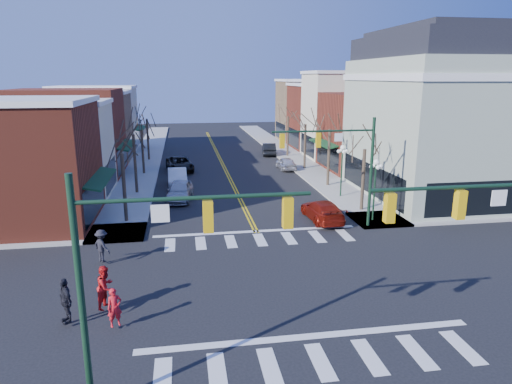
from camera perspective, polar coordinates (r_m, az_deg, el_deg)
name	(u,v)px	position (r m, az deg, el deg)	size (l,w,h in m)	color
ground	(282,284)	(22.27, 3.28, -11.43)	(160.00, 160.00, 0.00)	black
sidewalk_left	(134,190)	(40.95, -15.01, 0.21)	(3.50, 70.00, 0.15)	#9E9B93
sidewalk_right	(328,183)	(42.81, 8.96, 1.13)	(3.50, 70.00, 0.15)	#9E9B93
bldg_left_brick_a	(11,166)	(33.70, -28.27, 2.88)	(10.00, 8.50, 8.00)	maroon
bldg_left_stucco_a	(45,151)	(41.04, -24.84, 4.65)	(10.00, 7.00, 7.50)	beige
bldg_left_brick_b	(68,133)	(48.66, -22.47, 6.78)	(10.00, 9.00, 8.50)	maroon
bldg_left_tan	(85,128)	(56.72, -20.61, 7.50)	(10.00, 7.50, 7.80)	#90724F
bldg_left_stucco_b	(96,120)	(64.28, -19.33, 8.47)	(10.00, 8.00, 8.20)	beige
bldg_right_brick_a	(374,132)	(49.85, 14.53, 7.26)	(10.00, 8.50, 8.00)	maroon
bldg_right_stucco	(348,116)	(56.90, 11.46, 9.25)	(10.00, 7.00, 10.00)	beige
bldg_right_brick_b	(329,117)	(64.01, 9.06, 9.20)	(10.00, 8.00, 8.50)	maroon
bldg_right_tan	(312,111)	(71.61, 7.06, 9.98)	(10.00, 8.00, 9.00)	#90724F
victorian_corner	(445,115)	(40.12, 22.55, 8.89)	(12.25, 14.25, 13.30)	#A1AC95
traffic_mast_near_left	(147,259)	(13.18, -13.45, -8.10)	(6.60, 0.28, 7.20)	#14331E
traffic_mast_near_right	(506,237)	(16.51, 28.75, -4.93)	(6.60, 0.28, 7.20)	#14331E
traffic_mast_far_right	(344,158)	(29.20, 10.95, 4.24)	(6.60, 0.28, 7.20)	#14331E
lamppost_corner	(375,180)	(31.52, 14.66, 1.52)	(0.36, 0.36, 4.33)	#14331E
lamppost_midblock	(342,162)	(37.43, 10.69, 3.69)	(0.36, 0.36, 4.33)	#14331E
tree_left_a	(124,189)	(31.68, -16.15, 0.40)	(0.24, 0.24, 4.76)	#382B21
tree_left_b	(135,165)	(39.43, -14.86, 3.33)	(0.24, 0.24, 5.04)	#382B21
tree_left_c	(143,152)	(47.33, -13.97, 4.84)	(0.24, 0.24, 4.55)	#382B21
tree_left_d	(148,140)	(55.20, -13.35, 6.34)	(0.24, 0.24, 4.90)	#382B21
tree_right_a	(363,181)	(33.97, 13.23, 1.38)	(0.24, 0.24, 4.62)	#382B21
tree_right_b	(329,158)	(41.27, 9.06, 4.20)	(0.24, 0.24, 5.18)	#382B21
tree_right_c	(305,147)	(48.86, 6.14, 5.62)	(0.24, 0.24, 4.83)	#382B21
tree_right_d	(288,137)	(56.53, 4.00, 6.90)	(0.24, 0.24, 4.97)	#382B21
car_left_near	(180,191)	(36.98, -9.52, 0.17)	(1.86, 4.63, 1.58)	#A8A8AC
car_left_mid	(177,178)	(41.90, -9.80, 1.79)	(1.65, 4.74, 1.56)	white
car_left_far	(180,164)	(48.61, -9.52, 3.47)	(2.49, 5.39, 1.50)	black
car_right_near	(322,211)	(31.71, 8.30, -2.31)	(1.96, 4.83, 1.40)	maroon
car_right_mid	(286,163)	(48.84, 3.76, 3.60)	(1.59, 3.94, 1.34)	silver
car_right_far	(269,149)	(58.10, 1.63, 5.40)	(1.59, 4.56, 1.50)	black
pedestrian_red_a	(115,307)	(19.06, -17.26, -13.62)	(0.57, 0.37, 1.56)	red
pedestrian_red_b	(106,287)	(20.49, -18.27, -11.19)	(0.91, 0.71, 1.87)	red
pedestrian_dark_a	(65,300)	(19.92, -22.74, -12.38)	(1.09, 0.46, 1.86)	black
pedestrian_dark_b	(102,246)	(25.38, -18.71, -6.39)	(1.14, 0.65, 1.76)	black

